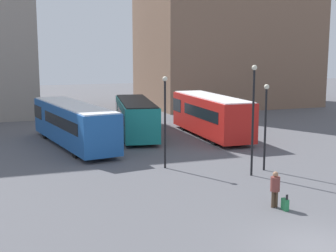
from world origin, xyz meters
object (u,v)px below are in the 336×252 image
Objects in this scene: bus_1 at (136,116)px; suitcase at (285,204)px; bus_2 at (210,114)px; lamp_post_1 at (253,112)px; lamp_post_0 at (266,119)px; traveler at (275,186)px; bus_0 at (73,123)px; lamp_post_2 at (165,114)px.

bus_1 reaches higher than suitcase.
lamp_post_1 reaches higher than bus_2.
bus_1 is 13.46m from lamp_post_0.
traveler is at bearing -167.23° from bus_1.
bus_1 is at bearing 7.67° from suitcase.
lamp_post_0 is 1.55m from lamp_post_1.
bus_2 is 11.92m from lamp_post_1.
bus_2 is at bearing -11.28° from traveler.
lamp_post_0 is (9.11, -10.57, 1.28)m from bus_0.
traveler is 0.86m from suitcase.
bus_2 reaches higher than bus_1.
traveler is at bearing -168.46° from bus_0.
bus_1 is at bearing -76.27° from bus_0.
suitcase is 0.14× the size of lamp_post_2.
lamp_post_0 is (-1.57, -10.70, 1.18)m from bus_2.
bus_0 is at bearing 91.93° from bus_2.
suitcase is 0.15× the size of lamp_post_0.
suitcase is (0.22, -0.47, -0.69)m from traveler.
traveler is at bearing 28.94° from suitcase.
lamp_post_0 is at bearing 31.51° from lamp_post_1.
lamp_post_0 is at bearing -23.05° from traveler.
bus_2 is 2.00× the size of lamp_post_2.
lamp_post_0 is (3.89, -12.81, 1.37)m from bus_1.
lamp_post_2 is at bearing -163.42° from bus_0.
lamp_post_1 is (2.66, -13.56, 1.94)m from bus_1.
traveler is 5.76m from lamp_post_1.
lamp_post_1 reaches higher than lamp_post_2.
bus_0 is 17.40m from traveler.
bus_0 reaches higher than bus_1.
lamp_post_0 is (2.67, 6.13, 2.65)m from suitcase.
bus_0 is 10.69m from bus_2.
lamp_post_0 is at bearing -148.69° from bus_0.
suitcase is (-4.24, -16.82, -1.46)m from bus_2.
bus_2 is 1.77× the size of lamp_post_1.
bus_0 reaches higher than traveler.
bus_1 is 5.86m from bus_2.
bus_2 is (5.47, -2.11, 0.19)m from bus_1.
traveler is at bearing 166.04° from bus_2.
traveler is (6.23, -16.23, -0.68)m from bus_0.
traveler is (1.01, -18.47, -0.59)m from bus_1.
suitcase is (1.23, -18.94, -1.28)m from bus_1.
lamp_post_0 is at bearing -153.44° from bus_1.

